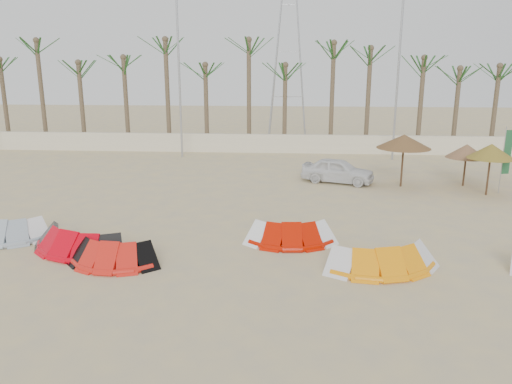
# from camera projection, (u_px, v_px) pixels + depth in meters

# --- Properties ---
(ground) EXTENTS (120.00, 120.00, 0.00)m
(ground) POSITION_uv_depth(u_px,v_px,m) (241.00, 290.00, 14.07)
(ground) COLOR #D0B676
(ground) RESTS_ON ground
(boundary_wall) EXTENTS (60.00, 0.30, 1.30)m
(boundary_wall) POSITION_uv_depth(u_px,v_px,m) (272.00, 144.00, 35.13)
(boundary_wall) COLOR beige
(boundary_wall) RESTS_ON ground
(palm_line) EXTENTS (52.00, 4.00, 7.70)m
(palm_line) POSITION_uv_depth(u_px,v_px,m) (283.00, 59.00, 35.06)
(palm_line) COLOR brown
(palm_line) RESTS_ON ground
(lamp_b) EXTENTS (1.25, 0.14, 11.00)m
(lamp_b) POSITION_uv_depth(u_px,v_px,m) (180.00, 69.00, 32.31)
(lamp_b) COLOR #A5A8AD
(lamp_b) RESTS_ON ground
(lamp_c) EXTENTS (1.25, 0.14, 11.00)m
(lamp_c) POSITION_uv_depth(u_px,v_px,m) (399.00, 69.00, 31.35)
(lamp_c) COLOR #A5A8AD
(lamp_c) RESTS_ON ground
(pylon) EXTENTS (3.00, 3.00, 14.00)m
(pylon) POSITION_uv_depth(u_px,v_px,m) (287.00, 140.00, 41.01)
(pylon) COLOR #A5A8AD
(pylon) RESTS_ON ground
(kite_grey) EXTENTS (3.43, 1.97, 0.90)m
(kite_grey) POSITION_uv_depth(u_px,v_px,m) (5.00, 228.00, 18.08)
(kite_grey) COLOR #8F9CA6
(kite_grey) RESTS_ON ground
(kite_red_left) EXTENTS (3.93, 2.57, 0.90)m
(kite_red_left) POSITION_uv_depth(u_px,v_px,m) (80.00, 238.00, 17.05)
(kite_red_left) COLOR red
(kite_red_left) RESTS_ON ground
(kite_red_mid) EXTENTS (2.98, 1.69, 0.90)m
(kite_red_mid) POSITION_uv_depth(u_px,v_px,m) (115.00, 251.00, 15.88)
(kite_red_mid) COLOR red
(kite_red_mid) RESTS_ON ground
(kite_red_right) EXTENTS (3.23, 1.72, 0.90)m
(kite_red_right) POSITION_uv_depth(u_px,v_px,m) (291.00, 230.00, 17.79)
(kite_red_right) COLOR #BB1100
(kite_red_right) RESTS_ON ground
(kite_orange) EXTENTS (3.79, 2.28, 0.90)m
(kite_orange) POSITION_uv_depth(u_px,v_px,m) (381.00, 254.00, 15.58)
(kite_orange) COLOR orange
(kite_orange) RESTS_ON ground
(parasol_left) EXTENTS (2.74, 2.74, 2.70)m
(parasol_left) POSITION_uv_depth(u_px,v_px,m) (404.00, 141.00, 25.17)
(parasol_left) COLOR #4C331E
(parasol_left) RESTS_ON ground
(parasol_mid) EXTENTS (2.18, 2.18, 2.49)m
(parasol_mid) POSITION_uv_depth(u_px,v_px,m) (491.00, 151.00, 23.57)
(parasol_mid) COLOR #4C331E
(parasol_mid) RESTS_ON ground
(parasol_right) EXTENTS (2.06, 2.06, 2.18)m
(parasol_right) POSITION_uv_depth(u_px,v_px,m) (467.00, 151.00, 25.43)
(parasol_right) COLOR #4C331E
(parasol_right) RESTS_ON ground
(flag_green) EXTENTS (0.44, 0.13, 3.28)m
(flag_green) POSITION_uv_depth(u_px,v_px,m) (507.00, 154.00, 23.89)
(flag_green) COLOR #A5A8AD
(flag_green) RESTS_ON ground
(car) EXTENTS (4.10, 2.67, 1.30)m
(car) POSITION_uv_depth(u_px,v_px,m) (338.00, 171.00, 26.45)
(car) COLOR silver
(car) RESTS_ON ground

